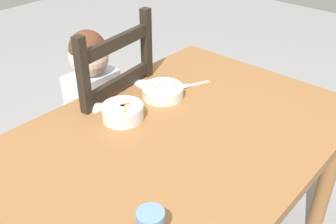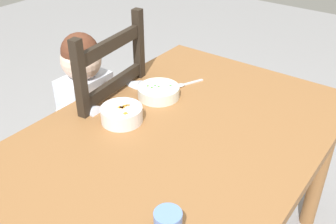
{
  "view_description": "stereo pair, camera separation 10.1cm",
  "coord_description": "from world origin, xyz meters",
  "px_view_note": "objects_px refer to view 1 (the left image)",
  "views": [
    {
      "loc": [
        -0.88,
        -0.73,
        1.52
      ],
      "look_at": [
        0.03,
        0.06,
        0.77
      ],
      "focal_mm": 42.1,
      "sensor_mm": 36.0,
      "label": 1
    },
    {
      "loc": [
        -0.94,
        -0.65,
        1.52
      ],
      "look_at": [
        0.03,
        0.06,
        0.77
      ],
      "focal_mm": 42.1,
      "sensor_mm": 36.0,
      "label": 2
    }
  ],
  "objects_px": {
    "bowl_of_carrots": "(123,112)",
    "spoon": "(190,85)",
    "dining_table": "(176,155)",
    "dining_chair": "(101,130)",
    "child_figure": "(97,102)",
    "bowl_of_peas": "(163,91)",
    "drinking_cup": "(151,224)"
  },
  "relations": [
    {
      "from": "dining_table",
      "to": "drinking_cup",
      "type": "relative_size",
      "value": 16.97
    },
    {
      "from": "dining_table",
      "to": "bowl_of_carrots",
      "type": "relative_size",
      "value": 8.63
    },
    {
      "from": "spoon",
      "to": "drinking_cup",
      "type": "relative_size",
      "value": 1.7
    },
    {
      "from": "dining_chair",
      "to": "spoon",
      "type": "distance_m",
      "value": 0.48
    },
    {
      "from": "child_figure",
      "to": "bowl_of_carrots",
      "type": "bearing_deg",
      "value": -110.75
    },
    {
      "from": "child_figure",
      "to": "bowl_of_peas",
      "type": "bearing_deg",
      "value": -69.23
    },
    {
      "from": "bowl_of_carrots",
      "to": "drinking_cup",
      "type": "distance_m",
      "value": 0.56
    },
    {
      "from": "dining_chair",
      "to": "bowl_of_carrots",
      "type": "distance_m",
      "value": 0.42
    },
    {
      "from": "bowl_of_carrots",
      "to": "spoon",
      "type": "xyz_separation_m",
      "value": [
        0.37,
        -0.03,
        -0.03
      ]
    },
    {
      "from": "drinking_cup",
      "to": "child_figure",
      "type": "bearing_deg",
      "value": 59.49
    },
    {
      "from": "bowl_of_carrots",
      "to": "spoon",
      "type": "distance_m",
      "value": 0.37
    },
    {
      "from": "dining_chair",
      "to": "child_figure",
      "type": "relative_size",
      "value": 1.07
    },
    {
      "from": "spoon",
      "to": "child_figure",
      "type": "bearing_deg",
      "value": 128.72
    },
    {
      "from": "dining_chair",
      "to": "spoon",
      "type": "relative_size",
      "value": 7.67
    },
    {
      "from": "child_figure",
      "to": "spoon",
      "type": "relative_size",
      "value": 7.14
    },
    {
      "from": "drinking_cup",
      "to": "bowl_of_peas",
      "type": "bearing_deg",
      "value": 39.44
    },
    {
      "from": "dining_chair",
      "to": "bowl_of_peas",
      "type": "relative_size",
      "value": 6.04
    },
    {
      "from": "bowl_of_carrots",
      "to": "dining_chair",
      "type": "bearing_deg",
      "value": 68.29
    },
    {
      "from": "dining_chair",
      "to": "drinking_cup",
      "type": "relative_size",
      "value": 13.06
    },
    {
      "from": "dining_table",
      "to": "drinking_cup",
      "type": "bearing_deg",
      "value": -148.16
    },
    {
      "from": "bowl_of_peas",
      "to": "drinking_cup",
      "type": "bearing_deg",
      "value": -140.56
    },
    {
      "from": "child_figure",
      "to": "spoon",
      "type": "height_order",
      "value": "child_figure"
    },
    {
      "from": "child_figure",
      "to": "drinking_cup",
      "type": "xyz_separation_m",
      "value": [
        -0.44,
        -0.74,
        0.13
      ]
    },
    {
      "from": "dining_table",
      "to": "dining_chair",
      "type": "height_order",
      "value": "dining_chair"
    },
    {
      "from": "bowl_of_peas",
      "to": "bowl_of_carrots",
      "type": "relative_size",
      "value": 1.1
    },
    {
      "from": "dining_table",
      "to": "drinking_cup",
      "type": "height_order",
      "value": "drinking_cup"
    },
    {
      "from": "dining_chair",
      "to": "bowl_of_carrots",
      "type": "height_order",
      "value": "dining_chair"
    },
    {
      "from": "dining_table",
      "to": "dining_chair",
      "type": "bearing_deg",
      "value": 83.59
    },
    {
      "from": "child_figure",
      "to": "bowl_of_carrots",
      "type": "distance_m",
      "value": 0.34
    },
    {
      "from": "drinking_cup",
      "to": "bowl_of_carrots",
      "type": "bearing_deg",
      "value": 54.04
    },
    {
      "from": "bowl_of_carrots",
      "to": "child_figure",
      "type": "bearing_deg",
      "value": 69.25
    },
    {
      "from": "dining_table",
      "to": "bowl_of_peas",
      "type": "height_order",
      "value": "bowl_of_peas"
    }
  ]
}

